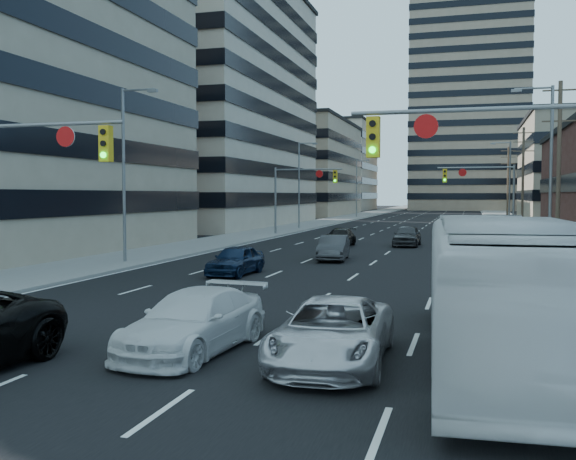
# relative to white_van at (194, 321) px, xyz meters

# --- Properties ---
(ground) EXTENTS (400.00, 400.00, 0.00)m
(ground) POSITION_rel_white_van_xyz_m (-0.62, -3.93, -0.70)
(ground) COLOR black
(ground) RESTS_ON ground
(road_surface) EXTENTS (18.00, 300.00, 0.02)m
(road_surface) POSITION_rel_white_van_xyz_m (-0.62, 126.07, -0.69)
(road_surface) COLOR black
(road_surface) RESTS_ON ground
(sidewalk_left) EXTENTS (5.00, 300.00, 0.15)m
(sidewalk_left) POSITION_rel_white_van_xyz_m (-12.12, 126.07, -0.62)
(sidewalk_left) COLOR slate
(sidewalk_left) RESTS_ON ground
(sidewalk_right) EXTENTS (5.00, 300.00, 0.15)m
(sidewalk_right) POSITION_rel_white_van_xyz_m (10.88, 126.07, -0.62)
(sidewalk_right) COLOR slate
(sidewalk_right) RESTS_ON ground
(office_left_mid) EXTENTS (26.00, 34.00, 28.00)m
(office_left_mid) POSITION_rel_white_van_xyz_m (-27.62, 56.07, 13.30)
(office_left_mid) COLOR #ADA089
(office_left_mid) RESTS_ON ground
(office_left_far) EXTENTS (20.00, 30.00, 16.00)m
(office_left_far) POSITION_rel_white_van_xyz_m (-24.62, 96.07, 7.30)
(office_left_far) COLOR gray
(office_left_far) RESTS_ON ground
(apartment_tower) EXTENTS (26.00, 26.00, 58.00)m
(apartment_tower) POSITION_rel_white_van_xyz_m (5.38, 146.07, 28.30)
(apartment_tower) COLOR gray
(apartment_tower) RESTS_ON ground
(bg_block_left) EXTENTS (24.00, 24.00, 20.00)m
(bg_block_left) POSITION_rel_white_van_xyz_m (-28.62, 136.07, 9.30)
(bg_block_left) COLOR #ADA089
(bg_block_left) RESTS_ON ground
(signal_near_left) EXTENTS (6.59, 0.33, 6.00)m
(signal_near_left) POSITION_rel_white_van_xyz_m (-8.07, 4.06, 3.63)
(signal_near_left) COLOR slate
(signal_near_left) RESTS_ON ground
(signal_near_right) EXTENTS (6.59, 0.33, 6.00)m
(signal_near_right) POSITION_rel_white_van_xyz_m (6.84, 4.06, 3.63)
(signal_near_right) COLOR slate
(signal_near_right) RESTS_ON ground
(signal_far_left) EXTENTS (6.09, 0.33, 6.00)m
(signal_far_left) POSITION_rel_white_van_xyz_m (-8.30, 41.06, 3.60)
(signal_far_left) COLOR slate
(signal_far_left) RESTS_ON ground
(signal_far_right) EXTENTS (6.09, 0.33, 6.00)m
(signal_far_right) POSITION_rel_white_van_xyz_m (7.06, 41.06, 3.60)
(signal_far_right) COLOR slate
(signal_far_right) RESTS_ON ground
(utility_pole_block) EXTENTS (2.20, 0.28, 11.00)m
(utility_pole_block) POSITION_rel_white_van_xyz_m (11.58, 32.07, 5.08)
(utility_pole_block) COLOR #4C3D2D
(utility_pole_block) RESTS_ON ground
(utility_pole_midblock) EXTENTS (2.20, 0.28, 11.00)m
(utility_pole_midblock) POSITION_rel_white_van_xyz_m (11.58, 62.07, 5.08)
(utility_pole_midblock) COLOR #4C3D2D
(utility_pole_midblock) RESTS_ON ground
(utility_pole_distant) EXTENTS (2.20, 0.28, 11.00)m
(utility_pole_distant) POSITION_rel_white_van_xyz_m (11.58, 92.07, 5.08)
(utility_pole_distant) COLOR #4C3D2D
(utility_pole_distant) RESTS_ON ground
(streetlight_left_near) EXTENTS (2.03, 0.22, 9.00)m
(streetlight_left_near) POSITION_rel_white_van_xyz_m (-10.96, 16.07, 4.35)
(streetlight_left_near) COLOR slate
(streetlight_left_near) RESTS_ON ground
(streetlight_left_mid) EXTENTS (2.03, 0.22, 9.00)m
(streetlight_left_mid) POSITION_rel_white_van_xyz_m (-10.96, 51.07, 4.35)
(streetlight_left_mid) COLOR slate
(streetlight_left_mid) RESTS_ON ground
(streetlight_left_far) EXTENTS (2.03, 0.22, 9.00)m
(streetlight_left_far) POSITION_rel_white_van_xyz_m (-10.96, 86.07, 4.35)
(streetlight_left_far) COLOR slate
(streetlight_left_far) RESTS_ON ground
(streetlight_right_near) EXTENTS (2.03, 0.22, 9.00)m
(streetlight_right_near) POSITION_rel_white_van_xyz_m (9.72, 21.07, 4.35)
(streetlight_right_near) COLOR slate
(streetlight_right_near) RESTS_ON ground
(streetlight_right_far) EXTENTS (2.03, 0.22, 9.00)m
(streetlight_right_far) POSITION_rel_white_van_xyz_m (9.72, 56.07, 4.35)
(streetlight_right_far) COLOR slate
(streetlight_right_far) RESTS_ON ground
(white_van) EXTENTS (2.40, 4.97, 1.40)m
(white_van) POSITION_rel_white_van_xyz_m (0.00, 0.00, 0.00)
(white_van) COLOR silver
(white_van) RESTS_ON ground
(silver_suv) EXTENTS (2.47, 5.02, 1.37)m
(silver_suv) POSITION_rel_white_van_xyz_m (3.27, -0.16, -0.01)
(silver_suv) COLOR silver
(silver_suv) RESTS_ON ground
(transit_bus) EXTENTS (3.27, 11.34, 3.12)m
(transit_bus) POSITION_rel_white_van_xyz_m (6.57, 0.97, 0.86)
(transit_bus) COLOR silver
(transit_bus) RESTS_ON ground
(sedan_blue) EXTENTS (1.78, 4.00, 1.34)m
(sedan_blue) POSITION_rel_white_van_xyz_m (-4.01, 13.40, -0.03)
(sedan_blue) COLOR #0E1E38
(sedan_blue) RESTS_ON ground
(sedan_grey_center) EXTENTS (1.85, 4.27, 1.37)m
(sedan_grey_center) POSITION_rel_white_van_xyz_m (-1.12, 20.89, -0.01)
(sedan_grey_center) COLOR #393A3C
(sedan_grey_center) RESTS_ON ground
(sedan_black_far) EXTENTS (1.79, 4.27, 1.23)m
(sedan_black_far) POSITION_rel_white_van_xyz_m (-2.62, 30.13, -0.08)
(sedan_black_far) COLOR black
(sedan_black_far) RESTS_ON ground
(sedan_grey_right) EXTENTS (1.76, 4.33, 1.47)m
(sedan_grey_right) POSITION_rel_white_van_xyz_m (1.83, 31.74, 0.04)
(sedan_grey_right) COLOR #363739
(sedan_grey_right) RESTS_ON ground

